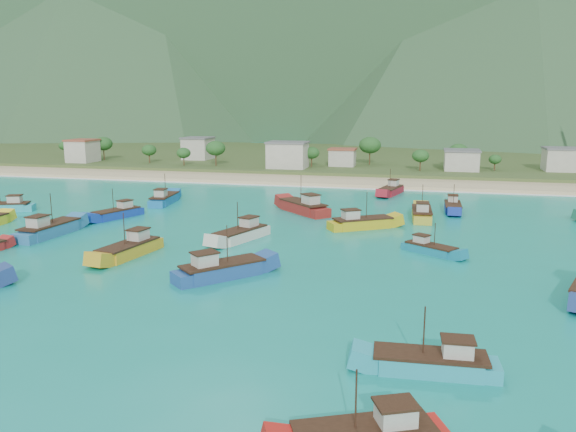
% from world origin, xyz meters
% --- Properties ---
extents(ground, '(600.00, 600.00, 0.00)m').
position_xyz_m(ground, '(0.00, 0.00, 0.00)').
color(ground, '#0C828A').
rests_on(ground, ground).
extents(beach, '(400.00, 18.00, 1.20)m').
position_xyz_m(beach, '(0.00, 79.00, 0.00)').
color(beach, beige).
rests_on(beach, ground).
extents(land, '(400.00, 110.00, 2.40)m').
position_xyz_m(land, '(0.00, 140.00, 0.00)').
color(land, '#385123').
rests_on(land, ground).
extents(surf_line, '(400.00, 2.50, 0.08)m').
position_xyz_m(surf_line, '(0.00, 69.50, 0.00)').
color(surf_line, white).
rests_on(surf_line, ground).
extents(village, '(214.87, 28.05, 7.23)m').
position_xyz_m(village, '(3.06, 101.76, 4.71)').
color(village, beige).
rests_on(village, ground).
extents(vegetation, '(275.44, 25.17, 8.88)m').
position_xyz_m(vegetation, '(-11.30, 103.11, 5.05)').
color(vegetation, '#235623').
rests_on(vegetation, ground).
extents(boat_1, '(6.65, 11.16, 6.34)m').
position_xyz_m(boat_1, '(-11.77, 13.04, 0.76)').
color(boat_1, silver).
rests_on(boat_1, ground).
extents(boat_3, '(9.84, 3.44, 5.72)m').
position_xyz_m(boat_3, '(16.01, -24.19, 0.65)').
color(boat_3, teal).
rests_on(boat_3, ground).
extents(boat_6, '(4.99, 11.40, 6.51)m').
position_xyz_m(boat_6, '(-23.63, 0.78, 0.79)').
color(boat_6, gold).
rests_on(boat_6, ground).
extents(boat_7, '(6.31, 10.27, 5.84)m').
position_xyz_m(boat_7, '(-38.84, 23.61, 0.67)').
color(boat_7, '#1237A3').
rests_on(boat_7, ground).
extents(boat_9, '(4.27, 12.07, 7.01)m').
position_xyz_m(boat_9, '(-41.71, 8.32, 0.88)').
color(boat_9, teal).
rests_on(boat_9, ground).
extents(boat_10, '(5.59, 11.03, 6.26)m').
position_xyz_m(boat_10, '(7.56, 62.22, 0.74)').
color(boat_10, maroon).
rests_on(boat_10, ground).
extents(boat_12, '(10.67, 6.48, 6.06)m').
position_xyz_m(boat_12, '(-62.99, 24.12, 0.71)').
color(boat_12, '#27A4B7').
rests_on(boat_12, ground).
extents(boat_13, '(2.89, 9.65, 5.70)m').
position_xyz_m(boat_13, '(20.38, 44.55, 0.64)').
color(boat_13, '#152D98').
rests_on(boat_13, ground).
extents(boat_14, '(8.01, 6.53, 4.77)m').
position_xyz_m(boat_14, '(16.01, 11.79, 0.47)').
color(boat_14, '#107492').
rests_on(boat_14, ground).
extents(boat_22, '(3.69, 11.10, 6.49)m').
position_xyz_m(boat_22, '(14.65, 35.61, 0.79)').
color(boat_22, gold).
rests_on(boat_22, ground).
extents(boat_23, '(10.06, 10.67, 6.69)m').
position_xyz_m(boat_23, '(-8.13, -5.50, 0.82)').
color(boat_23, '#1E498C').
rests_on(boat_23, ground).
extents(boat_26, '(10.98, 8.63, 6.48)m').
position_xyz_m(boat_26, '(5.05, 25.21, 0.78)').
color(boat_26, gold).
rests_on(boat_26, ground).
extents(boat_28, '(4.61, 11.33, 6.51)m').
position_xyz_m(boat_28, '(-37.11, 39.11, 0.79)').
color(boat_28, '#1569B0').
rests_on(boat_28, ground).
extents(boat_29, '(11.60, 11.52, 7.46)m').
position_xyz_m(boat_29, '(-7.07, 36.15, 0.96)').
color(boat_29, maroon).
rests_on(boat_29, ground).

